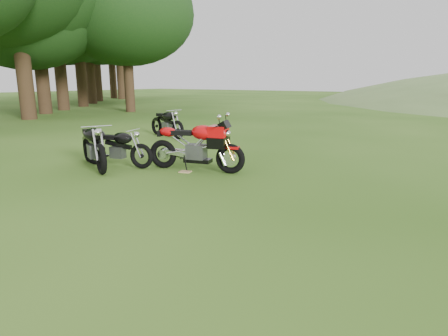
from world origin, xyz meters
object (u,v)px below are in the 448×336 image
Objects in this scene: plywood_board at (185,172)px; vintage_moto_d at (167,122)px; sport_motorcycle at (195,142)px; vintage_moto_a at (117,147)px; vintage_moto_b at (93,144)px.

vintage_moto_d is (-3.67, 3.33, 0.48)m from plywood_board.
sport_motorcycle reaches higher than vintage_moto_a.
vintage_moto_a is 4.36m from vintage_moto_d.
plywood_board is at bearing -126.87° from sport_motorcycle.
vintage_moto_b is (-1.91, -1.04, -0.09)m from sport_motorcycle.
vintage_moto_b is (-1.82, -0.81, 0.50)m from plywood_board.
vintage_moto_d is at bearing 104.16° from vintage_moto_a.
vintage_moto_d is (-2.16, 3.79, 0.05)m from vintage_moto_a.
sport_motorcycle is 0.64m from plywood_board.
vintage_moto_a is 0.48m from vintage_moto_b.
vintage_moto_b is (-0.31, -0.36, 0.07)m from vintage_moto_a.
vintage_moto_b is 4.54m from vintage_moto_d.
vintage_moto_d is at bearing 137.78° from plywood_board.
plywood_board is at bearing 1.15° from vintage_moto_a.
vintage_moto_d is at bearing 138.99° from vintage_moto_b.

